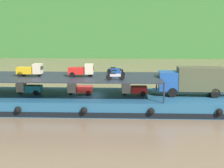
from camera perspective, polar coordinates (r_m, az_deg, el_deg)
ground_plane at (r=36.13m, az=-4.03°, el=-4.19°), size 400.00×400.00×0.00m
cargo_barge at (r=35.93m, az=-4.05°, el=-3.04°), size 32.42×9.04×1.50m
covered_lorry at (r=35.97m, az=13.98°, el=0.67°), size 7.91×2.49×3.10m
cargo_rack at (r=36.08m, az=-10.10°, el=1.23°), size 23.22×7.71×2.00m
mini_truck_lower_aft at (r=37.00m, az=-14.40°, el=-0.68°), size 2.79×1.28×1.38m
mini_truck_lower_mid at (r=35.64m, az=-5.71°, el=-0.81°), size 2.79×1.28×1.38m
mini_truck_lower_fore at (r=35.33m, az=3.83°, el=-0.88°), size 2.78×1.28×1.38m
mini_truck_upper_mid at (r=36.74m, az=-14.15°, el=2.42°), size 2.79×1.28×1.38m
mini_truck_upper_fore at (r=35.52m, az=-5.38°, el=2.43°), size 2.79×1.29×1.38m
motorcycle_upper_port at (r=32.88m, az=0.55°, el=1.41°), size 1.90×0.55×0.87m
motorcycle_upper_centre at (r=35.17m, az=0.73°, el=1.97°), size 1.90×0.55×0.87m
motorcycle_upper_stbd at (r=37.47m, az=0.53°, el=2.47°), size 1.90×0.55×0.87m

